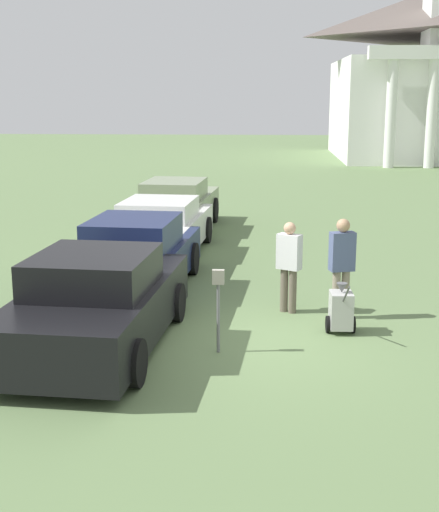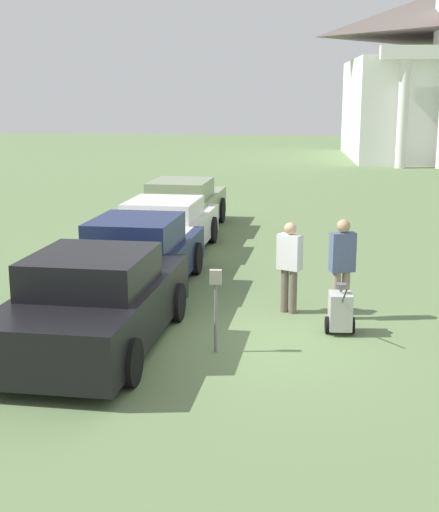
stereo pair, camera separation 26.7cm
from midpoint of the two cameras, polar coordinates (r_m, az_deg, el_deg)
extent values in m
plane|color=#607A4C|center=(11.35, 1.11, -6.99)|extent=(120.00, 120.00, 0.00)
cube|color=black|center=(11.20, -10.30, -4.32)|extent=(2.27, 4.77, 0.80)
cube|color=black|center=(10.85, -10.74, -1.21)|extent=(1.84, 2.07, 0.54)
cylinder|color=black|center=(12.88, -12.30, -3.32)|extent=(0.23, 0.68, 0.66)
cylinder|color=black|center=(12.37, -4.01, -3.72)|extent=(0.23, 0.68, 0.66)
cylinder|color=black|center=(10.36, -17.76, -7.64)|extent=(0.23, 0.68, 0.66)
cylinder|color=black|center=(9.72, -7.51, -8.49)|extent=(0.23, 0.68, 0.66)
cube|color=#19234C|center=(14.32, -7.19, -0.62)|extent=(2.15, 4.78, 0.71)
cube|color=#19234C|center=(14.00, -7.46, 1.80)|extent=(1.73, 2.07, 0.59)
cylinder|color=black|center=(15.95, -8.92, -0.01)|extent=(0.23, 0.71, 0.70)
cylinder|color=black|center=(15.54, -2.64, -0.21)|extent=(0.23, 0.71, 0.70)
cylinder|color=black|center=(13.30, -12.46, -2.74)|extent=(0.23, 0.71, 0.70)
cylinder|color=black|center=(12.80, -4.98, -3.09)|extent=(0.23, 0.71, 0.70)
cube|color=silver|center=(17.59, -5.15, 1.95)|extent=(2.22, 4.85, 0.71)
cube|color=silver|center=(17.31, -5.32, 3.74)|extent=(1.80, 2.10, 0.46)
cylinder|color=black|center=(19.25, -6.84, 2.23)|extent=(0.23, 0.70, 0.69)
cylinder|color=black|center=(18.87, -1.41, 2.11)|extent=(0.23, 0.70, 0.69)
cylinder|color=black|center=(16.49, -9.39, 0.37)|extent=(0.23, 0.70, 0.69)
cylinder|color=black|center=(16.04, -3.09, 0.19)|extent=(0.23, 0.70, 0.69)
cube|color=gray|center=(20.56, -3.87, 3.69)|extent=(2.17, 5.02, 0.78)
cube|color=gray|center=(20.28, -4.01, 5.36)|extent=(1.74, 2.17, 0.49)
cylinder|color=black|center=(22.25, -5.32, 3.78)|extent=(0.24, 0.77, 0.76)
cylinder|color=black|center=(21.92, -0.79, 3.70)|extent=(0.24, 0.77, 0.76)
cylinder|color=black|center=(19.35, -7.35, 2.38)|extent=(0.24, 0.77, 0.76)
cylinder|color=black|center=(18.96, -2.16, 2.26)|extent=(0.24, 0.77, 0.76)
cylinder|color=slate|center=(10.81, -0.81, -5.01)|extent=(0.05, 0.05, 1.07)
cube|color=gray|center=(10.63, -0.82, -1.69)|extent=(0.18, 0.09, 0.22)
cylinder|color=#665B4C|center=(12.83, 5.28, -2.83)|extent=(0.14, 0.14, 0.80)
cylinder|color=#665B4C|center=(12.90, 4.60, -2.72)|extent=(0.14, 0.14, 0.80)
cube|color=silver|center=(12.69, 5.00, 0.34)|extent=(0.47, 0.40, 0.63)
sphere|color=tan|center=(12.61, 5.04, 2.23)|extent=(0.22, 0.22, 0.22)
cylinder|color=gray|center=(12.65, 9.42, -3.03)|extent=(0.14, 0.14, 0.86)
cylinder|color=gray|center=(12.59, 8.70, -3.08)|extent=(0.14, 0.14, 0.86)
cube|color=#4C597F|center=(12.44, 9.19, 0.36)|extent=(0.46, 0.33, 0.68)
sphere|color=tan|center=(12.35, 9.26, 2.43)|extent=(0.23, 0.23, 0.23)
cube|color=#B2B2AD|center=(11.87, 9.06, -4.30)|extent=(0.38, 0.45, 0.60)
cone|color=#59595B|center=(11.77, 9.12, -2.53)|extent=(0.18, 0.18, 0.16)
cylinder|color=#4C4C4C|center=(11.32, 9.43, -3.06)|extent=(0.05, 0.59, 0.43)
cylinder|color=black|center=(11.92, 8.01, -5.42)|extent=(0.06, 0.28, 0.28)
cylinder|color=black|center=(11.98, 10.02, -5.41)|extent=(0.06, 0.28, 0.28)
cube|color=white|center=(46.62, 15.94, 11.23)|extent=(10.63, 12.07, 5.92)
pyramid|color=#564C47|center=(46.85, 16.38, 18.12)|extent=(10.84, 12.31, 2.67)
cylinder|color=white|center=(39.50, 13.36, 10.96)|extent=(0.56, 0.56, 5.63)
cylinder|color=white|center=(39.91, 16.42, 10.81)|extent=(0.56, 0.56, 5.63)
camera|label=1|loc=(0.13, -90.62, -0.14)|focal=50.00mm
camera|label=2|loc=(0.13, 89.38, 0.14)|focal=50.00mm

